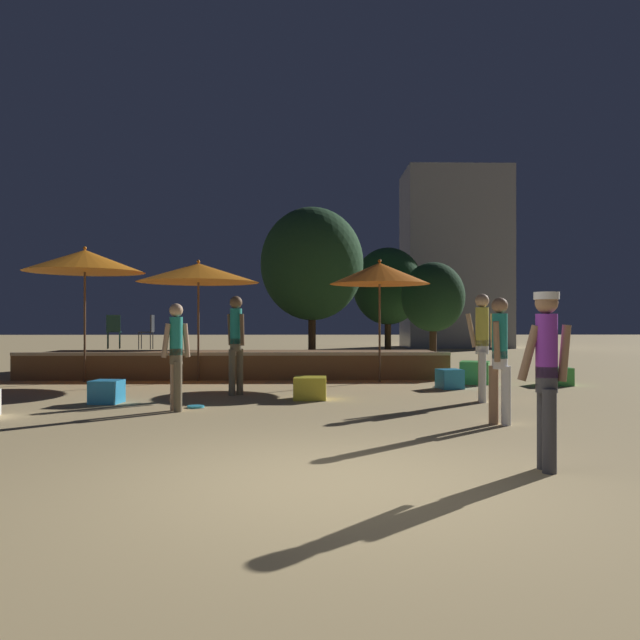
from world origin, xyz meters
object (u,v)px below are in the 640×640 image
at_px(person_3, 176,353).
at_px(background_tree_0, 388,286).
at_px(frisbee_disc, 196,407).
at_px(person_2, 500,356).
at_px(cube_seat_5, 310,388).
at_px(person_0, 547,371).
at_px(cube_seat_2, 555,376).
at_px(background_tree_1, 312,264).
at_px(background_tree_2, 433,297).
at_px(bistro_chair_1, 114,328).
at_px(patio_umbrella_1, 380,274).
at_px(cube_seat_3, 107,392).
at_px(patio_umbrella_2, 85,261).
at_px(cube_seat_1, 450,379).
at_px(cube_seat_4, 475,373).
at_px(person_1, 236,340).
at_px(patio_umbrella_0, 198,273).
at_px(bistro_chair_0, 149,328).
at_px(person_4, 482,341).

bearing_deg(person_3, background_tree_0, -48.59).
bearing_deg(frisbee_disc, person_2, -21.62).
relative_size(cube_seat_5, background_tree_0, 0.13).
xyz_separation_m(person_0, person_3, (-4.27, 3.94, -0.04)).
xyz_separation_m(cube_seat_2, background_tree_1, (-5.27, 9.59, 3.34)).
bearing_deg(cube_seat_2, background_tree_2, 93.31).
relative_size(cube_seat_2, bistro_chair_1, 0.67).
bearing_deg(person_2, patio_umbrella_1, -50.21).
relative_size(cube_seat_3, cube_seat_5, 0.88).
distance_m(patio_umbrella_2, cube_seat_1, 8.68).
bearing_deg(bistro_chair_1, person_0, 110.89).
bearing_deg(background_tree_1, cube_seat_2, -61.23).
bearing_deg(cube_seat_4, background_tree_1, 111.23).
relative_size(cube_seat_3, person_1, 0.28).
height_order(person_3, background_tree_2, background_tree_2).
distance_m(patio_umbrella_0, patio_umbrella_1, 4.23).
relative_size(bistro_chair_0, bistro_chair_1, 1.00).
relative_size(cube_seat_2, person_1, 0.32).
bearing_deg(cube_seat_3, cube_seat_4, 24.12).
relative_size(patio_umbrella_0, patio_umbrella_2, 0.91).
relative_size(patio_umbrella_1, background_tree_0, 0.62).
height_order(cube_seat_5, bistro_chair_1, bistro_chair_1).
bearing_deg(person_3, cube_seat_3, 24.10).
relative_size(person_1, background_tree_2, 0.51).
distance_m(person_3, background_tree_1, 13.85).
height_order(person_4, background_tree_1, background_tree_1).
height_order(bistro_chair_0, background_tree_1, background_tree_1).
relative_size(patio_umbrella_1, person_3, 1.69).
distance_m(cube_seat_1, background_tree_2, 11.38).
height_order(cube_seat_4, person_3, person_3).
height_order(patio_umbrella_1, background_tree_1, background_tree_1).
xyz_separation_m(patio_umbrella_0, background_tree_1, (2.71, 8.51, 1.00)).
relative_size(person_2, background_tree_2, 0.47).
height_order(patio_umbrella_0, cube_seat_4, patio_umbrella_0).
xyz_separation_m(person_2, bistro_chair_1, (-7.75, 8.29, 0.28)).
bearing_deg(patio_umbrella_0, person_1, -66.89).
xyz_separation_m(patio_umbrella_0, person_4, (5.58, -3.89, -1.48)).
relative_size(cube_seat_4, bistro_chair_0, 0.88).
height_order(person_4, bistro_chair_1, person_4).
bearing_deg(cube_seat_4, person_0, -100.58).
relative_size(person_2, bistro_chair_0, 1.91).
bearing_deg(bistro_chair_1, cube_seat_1, 141.71).
bearing_deg(frisbee_disc, patio_umbrella_2, 127.17).
distance_m(patio_umbrella_1, frisbee_disc, 6.01).
xyz_separation_m(patio_umbrella_1, person_4, (1.36, -3.61, -1.45)).
distance_m(patio_umbrella_1, patio_umbrella_2, 6.84).
distance_m(cube_seat_5, person_1, 1.76).
bearing_deg(background_tree_0, cube_seat_3, -112.96).
distance_m(cube_seat_3, background_tree_0, 17.88).
relative_size(cube_seat_1, person_2, 0.32).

